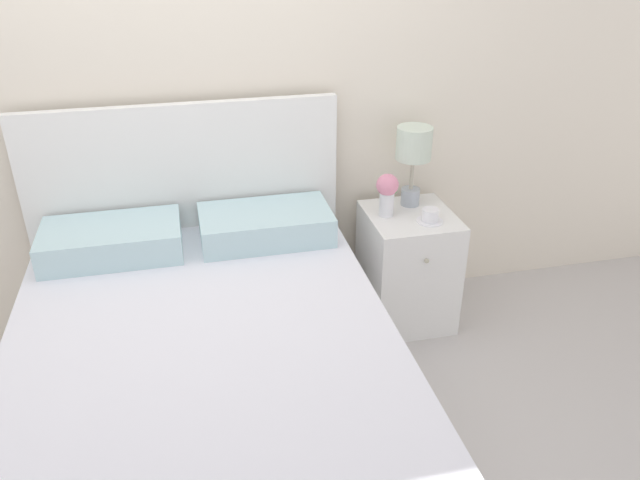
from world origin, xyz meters
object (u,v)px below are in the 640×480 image
nightstand (407,267)px  teacup (430,216)px  flower_vase (387,191)px  bed (207,390)px  table_lamp (413,151)px

nightstand → teacup: 0.36m
flower_vase → bed: bearing=-142.3°
nightstand → table_lamp: size_ratio=1.48×
bed → flower_vase: 1.30m
flower_vase → nightstand: bearing=-10.1°
bed → nightstand: 1.31m
bed → flower_vase: (0.97, 0.75, 0.44)m
nightstand → table_lamp: (0.04, 0.12, 0.60)m
teacup → bed: bearing=-151.4°
bed → nightstand: bed is taller
nightstand → flower_vase: 0.46m
bed → table_lamp: bearing=36.8°
bed → table_lamp: size_ratio=5.06×
nightstand → table_lamp: 0.61m
flower_vase → table_lamp: bearing=30.9°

